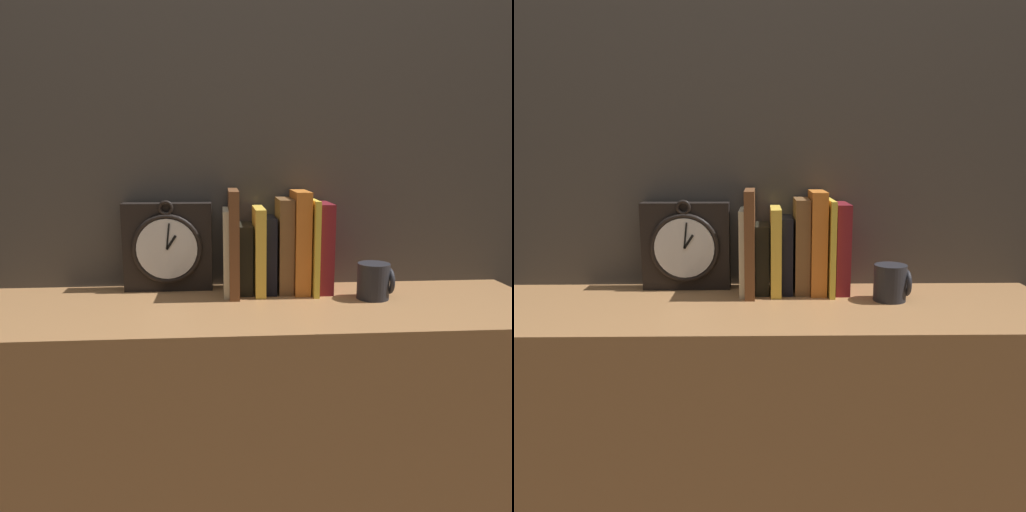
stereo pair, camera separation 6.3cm
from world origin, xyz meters
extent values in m
cube|color=#47423D|center=(0.00, 0.22, 1.30)|extent=(6.00, 0.05, 2.60)
cube|color=#A87547|center=(0.00, 0.00, 0.38)|extent=(1.36, 0.40, 0.75)
cube|color=black|center=(-0.21, 0.16, 0.87)|extent=(0.22, 0.05, 0.22)
torus|color=black|center=(-0.21, 0.13, 0.87)|extent=(0.17, 0.01, 0.17)
cylinder|color=silver|center=(-0.21, 0.13, 0.87)|extent=(0.15, 0.01, 0.15)
cube|color=black|center=(-0.20, 0.12, 0.88)|extent=(0.03, 0.00, 0.04)
cube|color=black|center=(-0.21, 0.12, 0.90)|extent=(0.01, 0.00, 0.06)
torus|color=black|center=(-0.21, 0.13, 0.97)|extent=(0.04, 0.01, 0.04)
cube|color=beige|center=(-0.07, 0.12, 0.86)|extent=(0.01, 0.14, 0.21)
cube|color=brown|center=(-0.05, 0.11, 0.88)|extent=(0.02, 0.16, 0.26)
cube|color=black|center=(-0.02, 0.13, 0.84)|extent=(0.03, 0.12, 0.17)
cube|color=yellow|center=(0.02, 0.12, 0.86)|extent=(0.03, 0.14, 0.21)
cube|color=black|center=(0.04, 0.13, 0.85)|extent=(0.03, 0.12, 0.19)
cube|color=brown|center=(0.08, 0.13, 0.87)|extent=(0.04, 0.12, 0.23)
cube|color=orange|center=(0.12, 0.12, 0.88)|extent=(0.04, 0.13, 0.25)
cube|color=yellow|center=(0.15, 0.12, 0.87)|extent=(0.01, 0.15, 0.23)
cube|color=maroon|center=(0.18, 0.13, 0.87)|extent=(0.03, 0.13, 0.22)
cylinder|color=#232328|center=(0.28, 0.04, 0.80)|extent=(0.08, 0.08, 0.09)
torus|color=#232328|center=(0.32, 0.04, 0.80)|extent=(0.01, 0.06, 0.06)
camera|label=1|loc=(-0.08, -1.10, 1.09)|focal=35.00mm
camera|label=2|loc=(-0.02, -1.10, 1.09)|focal=35.00mm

